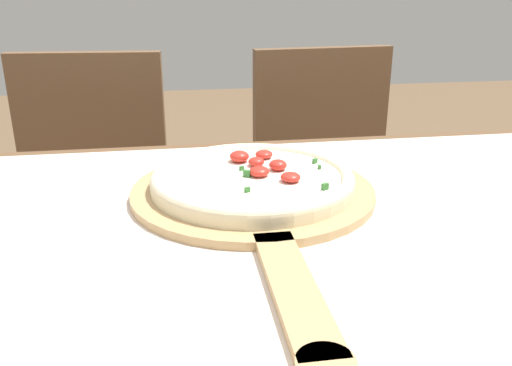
{
  "coord_description": "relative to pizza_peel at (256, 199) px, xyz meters",
  "views": [
    {
      "loc": [
        -0.13,
        -0.58,
        1.07
      ],
      "look_at": [
        -0.02,
        0.11,
        0.81
      ],
      "focal_mm": 38.0,
      "sensor_mm": 36.0,
      "label": 1
    }
  ],
  "objects": [
    {
      "name": "chair_right",
      "position": [
        0.3,
        0.63,
        -0.26
      ],
      "size": [
        0.43,
        0.43,
        0.9
      ],
      "rotation": [
        0.0,
        0.0,
        0.09
      ],
      "color": "brown",
      "rests_on": "ground_plane"
    },
    {
      "name": "towel_cloth",
      "position": [
        0.02,
        -0.11,
        -0.01
      ],
      "size": [
        1.1,
        0.78,
        0.0
      ],
      "color": "silver",
      "rests_on": "dining_table"
    },
    {
      "name": "pizza",
      "position": [
        0.0,
        0.03,
        0.02
      ],
      "size": [
        0.29,
        0.29,
        0.04
      ],
      "color": "beige",
      "rests_on": "pizza_peel"
    },
    {
      "name": "pizza_peel",
      "position": [
        0.0,
        0.0,
        0.0
      ],
      "size": [
        0.35,
        0.58,
        0.01
      ],
      "color": "tan",
      "rests_on": "towel_cloth"
    },
    {
      "name": "dining_table",
      "position": [
        0.02,
        -0.11,
        -0.14
      ],
      "size": [
        1.18,
        0.86,
        0.77
      ],
      "color": "brown",
      "rests_on": "ground_plane"
    },
    {
      "name": "chair_left",
      "position": [
        -0.33,
        0.63,
        -0.26
      ],
      "size": [
        0.43,
        0.43,
        0.9
      ],
      "rotation": [
        0.0,
        0.0,
        -0.08
      ],
      "color": "brown",
      "rests_on": "ground_plane"
    }
  ]
}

